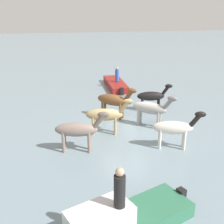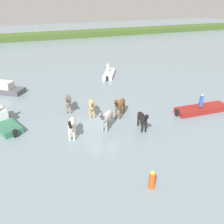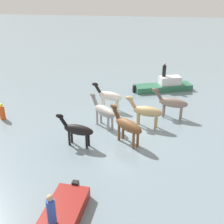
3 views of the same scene
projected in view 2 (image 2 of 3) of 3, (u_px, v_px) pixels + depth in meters
The scene contains 14 objects.
ground_plane at pixel (102, 122), 20.66m from camera, with size 150.50×150.50×0.00m, color gray.
distant_shoreline at pixel (40, 39), 58.17m from camera, with size 135.45×6.00×2.40m, color #3F5924.
horse_chestnut_trailing at pixel (107, 117), 19.03m from camera, with size 1.99×2.15×1.98m.
horse_pinto_flank at pixel (72, 125), 18.02m from camera, with size 1.11×2.43×1.90m.
horse_lead at pixel (120, 105), 21.06m from camera, with size 2.02×2.24×2.03m.
horse_dark_mare at pixel (92, 105), 21.15m from camera, with size 0.99×2.51×1.94m.
horse_rear_stallion at pixel (68, 100), 21.97m from camera, with size 1.02×2.55×1.97m.
horse_gray_outer at pixel (142, 118), 19.07m from camera, with size 0.86×2.31×1.79m.
boat_dinghy_port at pixel (2, 121), 20.12m from camera, with size 3.08×5.18×1.35m.
boat_motor_center at pixel (109, 74), 32.05m from camera, with size 2.98×4.24×0.73m.
boat_tender_starboard at pixel (201, 110), 22.29m from camera, with size 5.15×1.56×0.75m.
person_spotter_bow at pixel (108, 67), 31.69m from camera, with size 0.32×0.32×1.19m.
person_watcher_seated at pixel (201, 101), 21.73m from camera, with size 0.32×0.32×1.19m.
buoy_channel_marker at pixel (152, 180), 13.42m from camera, with size 0.36×0.36×1.14m.
Camera 2 is at (-5.78, -17.34, 9.71)m, focal length 39.58 mm.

